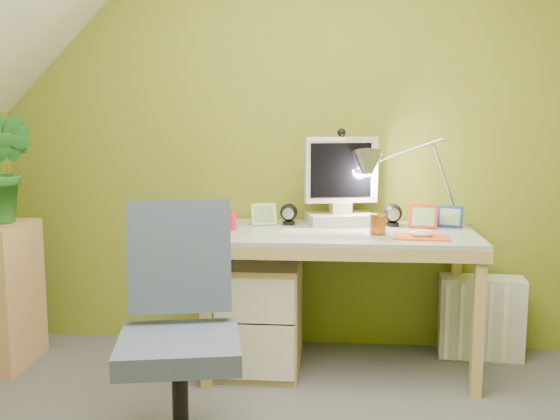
# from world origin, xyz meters

# --- Properties ---
(wall_back) EXTENTS (3.20, 0.01, 2.40)m
(wall_back) POSITION_xyz_m (0.00, 1.60, 1.20)
(wall_back) COLOR olive
(wall_back) RESTS_ON floor
(desk) EXTENTS (1.34, 0.68, 0.71)m
(desk) POSITION_xyz_m (0.28, 1.23, 0.36)
(desk) COLOR tan
(desk) RESTS_ON floor
(monitor) EXTENTS (0.39, 0.28, 0.48)m
(monitor) POSITION_xyz_m (0.28, 1.41, 0.95)
(monitor) COLOR #B8AFA6
(monitor) RESTS_ON desk
(speaker_left) EXTENTS (0.10, 0.10, 0.11)m
(speaker_left) POSITION_xyz_m (0.01, 1.39, 0.77)
(speaker_left) COLOR black
(speaker_left) RESTS_ON desk
(speaker_right) EXTENTS (0.12, 0.12, 0.12)m
(speaker_right) POSITION_xyz_m (0.55, 1.39, 0.77)
(speaker_right) COLOR black
(speaker_right) RESTS_ON desk
(keyboard) EXTENTS (0.42, 0.14, 0.02)m
(keyboard) POSITION_xyz_m (0.20, 1.09, 0.73)
(keyboard) COLOR white
(keyboard) RESTS_ON desk
(mousepad) EXTENTS (0.27, 0.20, 0.01)m
(mousepad) POSITION_xyz_m (0.66, 1.09, 0.72)
(mousepad) COLOR #C74B1F
(mousepad) RESTS_ON desk
(mouse) EXTENTS (0.12, 0.08, 0.04)m
(mouse) POSITION_xyz_m (0.66, 1.09, 0.73)
(mouse) COLOR white
(mouse) RESTS_ON mousepad
(amber_tumbler) EXTENTS (0.09, 0.09, 0.10)m
(amber_tumbler) POSITION_xyz_m (0.46, 1.15, 0.76)
(amber_tumbler) COLOR #9C5216
(amber_tumbler) RESTS_ON desk
(candle_cluster) EXTENTS (0.16, 0.15, 0.12)m
(candle_cluster) POSITION_xyz_m (-0.32, 1.24, 0.77)
(candle_cluster) COLOR red
(candle_cluster) RESTS_ON desk
(photo_frame_red) EXTENTS (0.14, 0.04, 0.12)m
(photo_frame_red) POSITION_xyz_m (0.70, 1.35, 0.78)
(photo_frame_red) COLOR red
(photo_frame_red) RESTS_ON desk
(photo_frame_blue) EXTENTS (0.13, 0.06, 0.11)m
(photo_frame_blue) POSITION_xyz_m (0.84, 1.39, 0.77)
(photo_frame_blue) COLOR navy
(photo_frame_blue) RESTS_ON desk
(photo_frame_green) EXTENTS (0.13, 0.06, 0.11)m
(photo_frame_green) POSITION_xyz_m (-0.12, 1.37, 0.77)
(photo_frame_green) COLOR #B7C285
(photo_frame_green) RESTS_ON desk
(desk_lamp) EXTENTS (0.62, 0.29, 0.65)m
(desk_lamp) POSITION_xyz_m (0.73, 1.41, 1.04)
(desk_lamp) COLOR #B0AFB4
(desk_lamp) RESTS_ON desk
(side_ledge) EXTENTS (0.27, 0.42, 0.74)m
(side_ledge) POSITION_xyz_m (-1.45, 1.14, 0.37)
(side_ledge) COLOR tan
(side_ledge) RESTS_ON floor
(potted_plant) EXTENTS (0.34, 0.28, 0.55)m
(potted_plant) POSITION_xyz_m (-1.44, 1.19, 1.02)
(potted_plant) COLOR #226725
(potted_plant) RESTS_ON side_ledge
(task_chair) EXTENTS (0.59, 0.59, 0.90)m
(task_chair) POSITION_xyz_m (-0.31, 0.27, 0.45)
(task_chair) COLOR #3C4863
(task_chair) RESTS_ON floor
(radiator) EXTENTS (0.45, 0.21, 0.44)m
(radiator) POSITION_xyz_m (1.04, 1.46, 0.22)
(radiator) COLOR silver
(radiator) RESTS_ON floor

